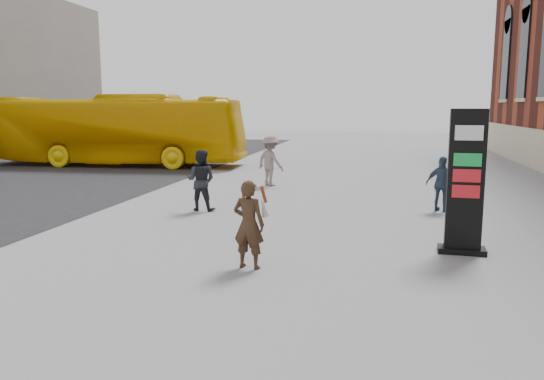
% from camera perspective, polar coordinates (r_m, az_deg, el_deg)
% --- Properties ---
extents(ground, '(100.00, 100.00, 0.00)m').
position_cam_1_polar(ground, '(10.28, -2.82, -7.01)').
color(ground, '#9E9EA3').
extents(info_pylon, '(0.92, 0.50, 2.79)m').
position_cam_1_polar(info_pylon, '(10.80, 20.09, 0.78)').
color(info_pylon, black).
rests_on(info_pylon, ground).
extents(woman, '(0.66, 0.62, 1.58)m').
position_cam_1_polar(woman, '(9.30, -2.49, -3.60)').
color(woman, '#332012').
rests_on(woman, ground).
extents(bus, '(12.28, 3.41, 3.39)m').
position_cam_1_polar(bus, '(26.71, -16.30, 6.20)').
color(bus, '#DEAC05').
rests_on(bus, road).
extents(pedestrian_a, '(0.83, 0.65, 1.67)m').
position_cam_1_polar(pedestrian_a, '(14.59, -7.67, 1.05)').
color(pedestrian_a, black).
rests_on(pedestrian_a, ground).
extents(pedestrian_b, '(1.34, 1.21, 1.81)m').
position_cam_1_polar(pedestrian_b, '(18.97, -0.18, 3.16)').
color(pedestrian_b, gray).
rests_on(pedestrian_b, ground).
extents(pedestrian_c, '(0.95, 0.66, 1.50)m').
position_cam_1_polar(pedestrian_c, '(15.05, 17.84, 0.61)').
color(pedestrian_c, '#324459').
rests_on(pedestrian_c, ground).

